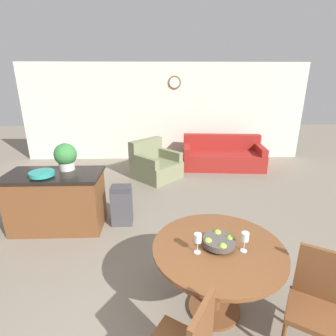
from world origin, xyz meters
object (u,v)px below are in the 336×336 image
wine_glass_right (245,238)px  couch (222,157)px  wine_glass_left (198,239)px  teal_bowl (42,174)px  fruit_bowl (219,241)px  trash_bin (122,205)px  kitchen_island (57,201)px  armchair (155,166)px  dining_chair_near_right (316,299)px  dining_table (217,262)px  potted_plant (66,156)px

wine_glass_right → couch: bearing=78.9°
wine_glass_left → teal_bowl: (-2.05, 1.61, 0.06)m
fruit_bowl → trash_bin: (-1.18, 1.76, -0.51)m
teal_bowl → couch: teal_bowl is taller
fruit_bowl → wine_glass_left: bearing=-159.7°
trash_bin → couch: size_ratio=0.31×
trash_bin → kitchen_island: bearing=-175.5°
teal_bowl → wine_glass_right: bearing=-32.8°
kitchen_island → armchair: bearing=55.6°
teal_bowl → couch: bearing=42.2°
dining_chair_near_right → fruit_bowl: 0.93m
dining_table → couch: (1.14, 4.62, -0.32)m
couch → armchair: size_ratio=1.65×
fruit_bowl → couch: size_ratio=0.14×
fruit_bowl → kitchen_island: 2.77m
trash_bin → fruit_bowl: bearing=-56.1°
armchair → dining_chair_near_right: bearing=-116.2°
trash_bin → wine_glass_left: bearing=-62.3°
potted_plant → couch: (3.15, 2.77, -0.87)m
dining_chair_near_right → potted_plant: size_ratio=2.21×
wine_glass_right → trash_bin: bearing=127.4°
dining_chair_near_right → armchair: dining_chair_near_right is taller
fruit_bowl → dining_table: bearing=167.6°
wine_glass_left → kitchen_island: wine_glass_left is taller
dining_table → kitchen_island: bearing=142.3°
kitchen_island → potted_plant: size_ratio=3.40×
wine_glass_left → potted_plant: size_ratio=0.46×
armchair → potted_plant: bearing=-168.5°
potted_plant → couch: potted_plant is taller
dining_chair_near_right → trash_bin: bearing=-16.0°
kitchen_island → trash_bin: 1.01m
armchair → kitchen_island: bearing=-169.4°
potted_plant → trash_bin: 1.17m
dining_chair_near_right → potted_plant: 3.63m
couch → wine_glass_left: bearing=-101.3°
wine_glass_left → kitchen_island: 2.67m
couch → fruit_bowl: bearing=-99.1°
fruit_bowl → kitchen_island: bearing=142.3°
dining_table → wine_glass_right: (0.22, -0.07, 0.32)m
wine_glass_right → trash_bin: 2.38m
wine_glass_left → armchair: wine_glass_left is taller
fruit_bowl → wine_glass_right: bearing=-18.6°
trash_bin → potted_plant: bearing=173.7°
teal_bowl → armchair: bearing=55.7°
armchair → teal_bowl: bearing=-169.3°
kitchen_island → fruit_bowl: bearing=-37.7°
teal_bowl → armchair: (1.60, 2.34, -0.68)m
fruit_bowl → armchair: (-0.67, 3.87, -0.54)m
teal_bowl → trash_bin: size_ratio=0.53×
dining_table → fruit_bowl: 0.24m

